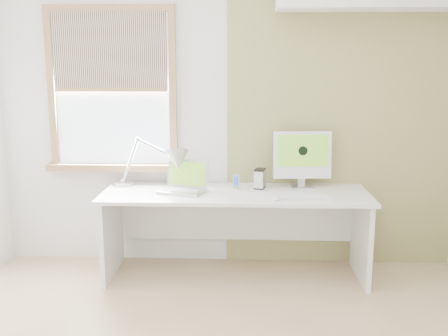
{
  "coord_description": "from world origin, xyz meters",
  "views": [
    {
      "loc": [
        0.15,
        -2.69,
        1.75
      ],
      "look_at": [
        0.0,
        1.05,
        1.0
      ],
      "focal_mm": 40.74,
      "sensor_mm": 36.0,
      "label": 1
    }
  ],
  "objects_px": {
    "laptop": "(185,184)",
    "external_drive": "(260,179)",
    "desk": "(236,213)",
    "desk_lamp": "(167,163)",
    "imac": "(302,156)"
  },
  "relations": [
    {
      "from": "laptop",
      "to": "external_drive",
      "type": "height_order",
      "value": "laptop"
    },
    {
      "from": "desk",
      "to": "desk_lamp",
      "type": "relative_size",
      "value": 3.02
    },
    {
      "from": "imac",
      "to": "desk_lamp",
      "type": "bearing_deg",
      "value": -174.2
    },
    {
      "from": "desk",
      "to": "external_drive",
      "type": "relative_size",
      "value": 13.24
    },
    {
      "from": "external_drive",
      "to": "imac",
      "type": "distance_m",
      "value": 0.41
    },
    {
      "from": "desk_lamp",
      "to": "desk",
      "type": "bearing_deg",
      "value": -3.29
    },
    {
      "from": "laptop",
      "to": "imac",
      "type": "relative_size",
      "value": 0.85
    },
    {
      "from": "laptop",
      "to": "external_drive",
      "type": "xyz_separation_m",
      "value": [
        0.63,
        0.12,
        0.02
      ]
    },
    {
      "from": "external_drive",
      "to": "imac",
      "type": "height_order",
      "value": "imac"
    },
    {
      "from": "external_drive",
      "to": "laptop",
      "type": "bearing_deg",
      "value": -168.98
    },
    {
      "from": "imac",
      "to": "laptop",
      "type": "bearing_deg",
      "value": -169.6
    },
    {
      "from": "desk_lamp",
      "to": "imac",
      "type": "bearing_deg",
      "value": 5.8
    },
    {
      "from": "desk",
      "to": "desk_lamp",
      "type": "bearing_deg",
      "value": 176.71
    },
    {
      "from": "desk_lamp",
      "to": "laptop",
      "type": "xyz_separation_m",
      "value": [
        0.15,
        -0.07,
        -0.16
      ]
    },
    {
      "from": "imac",
      "to": "desk",
      "type": "bearing_deg",
      "value": -165.14
    }
  ]
}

